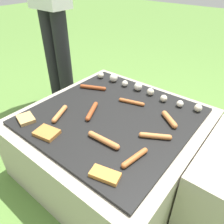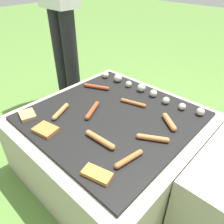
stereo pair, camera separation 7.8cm
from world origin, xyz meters
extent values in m
plane|color=#567F38|center=(0.00, 0.00, 0.00)|extent=(14.00, 14.00, 0.00)
cube|color=#A89E8C|center=(0.00, 0.00, 0.20)|extent=(0.99, 0.99, 0.41)
cube|color=black|center=(0.00, 0.00, 0.42)|extent=(0.87, 0.87, 0.02)
cylinder|color=black|center=(-0.97, 0.35, 0.43)|extent=(0.13, 0.13, 0.86)
cylinder|color=black|center=(-0.82, 0.35, 0.43)|extent=(0.13, 0.13, 0.86)
cylinder|color=#C6753D|center=(0.11, -0.21, 0.44)|extent=(0.16, 0.04, 0.03)
sphere|color=#C6753D|center=(0.03, -0.21, 0.44)|extent=(0.03, 0.03, 0.03)
sphere|color=#C6753D|center=(0.20, -0.21, 0.44)|extent=(0.03, 0.03, 0.03)
cylinder|color=#C6753D|center=(0.30, -0.02, 0.44)|extent=(0.13, 0.09, 0.03)
sphere|color=#C6753D|center=(0.36, 0.01, 0.44)|extent=(0.03, 0.03, 0.03)
sphere|color=#C6753D|center=(0.24, -0.06, 0.44)|extent=(0.03, 0.03, 0.03)
cylinder|color=#B7602D|center=(0.02, 0.17, 0.44)|extent=(0.15, 0.06, 0.02)
sphere|color=#B7602D|center=(-0.05, 0.15, 0.44)|extent=(0.02, 0.02, 0.02)
sphere|color=#B7602D|center=(0.09, 0.19, 0.44)|extent=(0.02, 0.02, 0.02)
cylinder|color=#C6753D|center=(-0.23, -0.19, 0.44)|extent=(0.08, 0.14, 0.03)
sphere|color=#C6753D|center=(-0.20, -0.26, 0.44)|extent=(0.03, 0.03, 0.03)
sphere|color=#C6753D|center=(-0.26, -0.13, 0.44)|extent=(0.03, 0.03, 0.03)
cylinder|color=#93421E|center=(-0.30, 0.16, 0.44)|extent=(0.16, 0.09, 0.03)
sphere|color=#93421E|center=(-0.38, 0.13, 0.44)|extent=(0.03, 0.03, 0.03)
sphere|color=#93421E|center=(-0.23, 0.20, 0.44)|extent=(0.03, 0.03, 0.03)
cylinder|color=#C6753D|center=(0.29, 0.15, 0.44)|extent=(0.12, 0.10, 0.03)
sphere|color=#C6753D|center=(0.34, 0.11, 0.44)|extent=(0.03, 0.03, 0.03)
sphere|color=#C6753D|center=(0.24, 0.18, 0.44)|extent=(0.03, 0.03, 0.03)
cylinder|color=#93421E|center=(-0.10, -0.06, 0.44)|extent=(0.09, 0.15, 0.03)
sphere|color=#93421E|center=(-0.14, 0.01, 0.44)|extent=(0.03, 0.03, 0.03)
sphere|color=#93421E|center=(-0.07, -0.13, 0.44)|extent=(0.03, 0.03, 0.03)
cylinder|color=#B7602D|center=(0.30, -0.21, 0.44)|extent=(0.05, 0.14, 0.03)
sphere|color=#B7602D|center=(0.29, -0.28, 0.44)|extent=(0.03, 0.03, 0.03)
sphere|color=#B7602D|center=(0.31, -0.14, 0.44)|extent=(0.03, 0.03, 0.03)
cube|color=tan|center=(-0.34, -0.34, 0.44)|extent=(0.12, 0.11, 0.02)
cube|color=#B27033|center=(-0.15, -0.35, 0.44)|extent=(0.13, 0.11, 0.02)
cube|color=#D18438|center=(0.26, -0.36, 0.44)|extent=(0.14, 0.09, 0.02)
sphere|color=beige|center=(-0.38, 0.33, 0.45)|extent=(0.05, 0.05, 0.05)
sphere|color=silver|center=(-0.26, 0.35, 0.46)|extent=(0.06, 0.06, 0.06)
sphere|color=silver|center=(-0.15, 0.33, 0.45)|extent=(0.04, 0.04, 0.04)
sphere|color=silver|center=(-0.05, 0.34, 0.45)|extent=(0.06, 0.06, 0.06)
sphere|color=beige|center=(0.05, 0.34, 0.45)|extent=(0.05, 0.05, 0.05)
sphere|color=beige|center=(0.16, 0.32, 0.45)|extent=(0.04, 0.04, 0.04)
sphere|color=silver|center=(0.27, 0.33, 0.45)|extent=(0.04, 0.04, 0.04)
sphere|color=beige|center=(0.37, 0.35, 0.45)|extent=(0.05, 0.05, 0.05)
camera|label=1|loc=(0.65, -0.81, 1.16)|focal=35.00mm
camera|label=2|loc=(0.71, -0.76, 1.16)|focal=35.00mm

